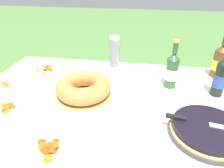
{
  "coord_description": "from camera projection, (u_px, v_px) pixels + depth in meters",
  "views": [
    {
      "loc": [
        0.14,
        -0.88,
        1.36
      ],
      "look_at": [
        -0.03,
        0.12,
        0.79
      ],
      "focal_mm": 32.0,
      "sensor_mm": 36.0,
      "label": 1
    }
  ],
  "objects": [
    {
      "name": "snack_plate_right",
      "position": [
        6.0,
        86.0,
        1.25
      ],
      "size": [
        0.22,
        0.22,
        0.06
      ],
      "color": "white",
      "rests_on": "tablecloth"
    },
    {
      "name": "juice_bottle_red",
      "position": [
        221.0,
        77.0,
        1.12
      ],
      "size": [
        0.07,
        0.07,
        0.31
      ],
      "color": "black",
      "rests_on": "tablecloth"
    },
    {
      "name": "berry_tart",
      "position": [
        208.0,
        130.0,
        0.87
      ],
      "size": [
        0.33,
        0.33,
        0.06
      ],
      "color": "#38383D",
      "rests_on": "tablecloth"
    },
    {
      "name": "snack_plate_far",
      "position": [
        45.0,
        70.0,
        1.44
      ],
      "size": [
        0.22,
        0.22,
        0.06
      ],
      "color": "white",
      "rests_on": "tablecloth"
    },
    {
      "name": "cider_bottle_green",
      "position": [
        172.0,
        70.0,
        1.21
      ],
      "size": [
        0.08,
        0.08,
        0.3
      ],
      "color": "#2D562D",
      "rests_on": "tablecloth"
    },
    {
      "name": "snack_plate_near",
      "position": [
        9.0,
        107.0,
        1.05
      ],
      "size": [
        0.19,
        0.19,
        0.05
      ],
      "color": "white",
      "rests_on": "tablecloth"
    },
    {
      "name": "tablecloth",
      "position": [
        114.0,
        107.0,
        1.1
      ],
      "size": [
        1.71,
        1.16,
        0.1
      ],
      "color": "white",
      "rests_on": "garden_table"
    },
    {
      "name": "cider_bottle_amber",
      "position": [
        219.0,
        62.0,
        1.33
      ],
      "size": [
        0.08,
        0.08,
        0.3
      ],
      "color": "brown",
      "rests_on": "tablecloth"
    },
    {
      "name": "garden_table",
      "position": [
        114.0,
        114.0,
        1.12
      ],
      "size": [
        1.7,
        1.15,
        0.72
      ],
      "color": "#A87A47",
      "rests_on": "ground_plane"
    },
    {
      "name": "cup_stack",
      "position": [
        115.0,
        53.0,
        1.45
      ],
      "size": [
        0.07,
        0.07,
        0.24
      ],
      "color": "white",
      "rests_on": "tablecloth"
    },
    {
      "name": "snack_plate_left",
      "position": [
        47.0,
        148.0,
        0.8
      ],
      "size": [
        0.23,
        0.23,
        0.06
      ],
      "color": "white",
      "rests_on": "tablecloth"
    },
    {
      "name": "serving_knife",
      "position": [
        202.0,
        123.0,
        0.86
      ],
      "size": [
        0.37,
        0.09,
        0.01
      ],
      "rotation": [
        0.0,
        0.0,
        6.12
      ],
      "color": "silver",
      "rests_on": "berry_tart"
    },
    {
      "name": "bundt_cake",
      "position": [
        83.0,
        87.0,
        1.15
      ],
      "size": [
        0.35,
        0.35,
        0.11
      ],
      "color": "tan",
      "rests_on": "tablecloth"
    }
  ]
}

